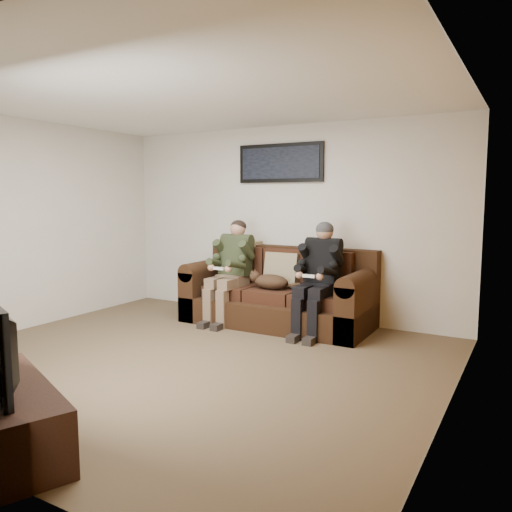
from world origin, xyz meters
The scene contains 15 objects.
floor centered at (0.00, 0.00, 0.00)m, with size 5.00×5.00×0.00m, color brown.
ceiling centered at (0.00, 0.00, 2.60)m, with size 5.00×5.00×0.00m, color silver.
wall_back centered at (0.00, 2.25, 1.30)m, with size 5.00×5.00×0.00m, color beige.
wall_left centered at (-2.50, 0.00, 1.30)m, with size 4.50×4.50×0.00m, color beige.
wall_right centered at (2.50, 0.00, 1.30)m, with size 4.50×4.50×0.00m, color beige.
accent_wall_right centered at (2.49, 0.00, 1.30)m, with size 4.50×4.50×0.00m, color #A35F10.
sofa centered at (0.16, 1.84, 0.37)m, with size 2.41×1.04×0.98m.
throw_pillow centered at (0.16, 1.88, 0.70)m, with size 0.46×0.13×0.44m, color #8A7A5A.
throw_blanket centered at (-0.57, 2.14, 0.98)m, with size 0.49×0.24×0.09m, color #C0AF8D.
person_left centered at (-0.46, 1.63, 0.76)m, with size 0.51×0.87×1.34m.
person_right centered at (0.78, 1.63, 0.77)m, with size 0.51×0.86×1.35m.
cat centered at (0.11, 1.63, 0.58)m, with size 0.66×0.26×0.24m.
framed_poster centered at (-0.04, 2.22, 2.10)m, with size 1.25×0.05×0.52m.
tv_stand centered at (0.10, -1.95, 0.21)m, with size 1.35×0.43×0.42m, color black.
television centered at (0.10, -1.95, 0.71)m, with size 1.00×0.13×0.58m, color black.
Camera 1 is at (3.04, -3.88, 1.63)m, focal length 35.00 mm.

